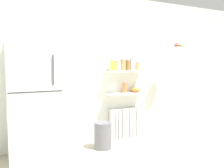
% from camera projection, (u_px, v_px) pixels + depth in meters
% --- Properties ---
extents(back_wall, '(7.04, 0.10, 2.60)m').
position_uv_depth(back_wall, '(112.00, 68.00, 4.31)').
color(back_wall, silver).
rests_on(back_wall, ground_plane).
extents(refrigerator, '(0.70, 0.73, 1.70)m').
position_uv_depth(refrigerator, '(33.00, 101.00, 3.37)').
color(refrigerator, silver).
rests_on(refrigerator, ground_plane).
extents(radiator, '(0.58, 0.12, 0.55)m').
position_uv_depth(radiator, '(124.00, 123.00, 4.37)').
color(radiator, white).
rests_on(radiator, ground_plane).
extents(wall_shelf_lower, '(0.74, 0.22, 0.02)m').
position_uv_depth(wall_shelf_lower, '(125.00, 93.00, 4.29)').
color(wall_shelf_lower, white).
extents(wall_shelf_upper, '(0.74, 0.22, 0.02)m').
position_uv_depth(wall_shelf_upper, '(125.00, 71.00, 4.26)').
color(wall_shelf_upper, white).
extents(storage_jar_0, '(0.10, 0.10, 0.19)m').
position_uv_depth(storage_jar_0, '(113.00, 66.00, 4.14)').
color(storage_jar_0, yellow).
rests_on(storage_jar_0, wall_shelf_upper).
extents(storage_jar_1, '(0.10, 0.10, 0.16)m').
position_uv_depth(storage_jar_1, '(118.00, 66.00, 4.19)').
color(storage_jar_1, beige).
rests_on(storage_jar_1, wall_shelf_upper).
extents(storage_jar_2, '(0.09, 0.09, 0.21)m').
position_uv_depth(storage_jar_2, '(123.00, 65.00, 4.23)').
color(storage_jar_2, tan).
rests_on(storage_jar_2, wall_shelf_upper).
extents(storage_jar_3, '(0.08, 0.08, 0.20)m').
position_uv_depth(storage_jar_3, '(128.00, 65.00, 4.27)').
color(storage_jar_3, olive).
rests_on(storage_jar_3, wall_shelf_upper).
extents(storage_jar_4, '(0.10, 0.10, 0.22)m').
position_uv_depth(storage_jar_4, '(133.00, 65.00, 4.32)').
color(storage_jar_4, silver).
rests_on(storage_jar_4, wall_shelf_upper).
extents(storage_jar_5, '(0.08, 0.08, 0.16)m').
position_uv_depth(storage_jar_5, '(137.00, 66.00, 4.36)').
color(storage_jar_5, tan).
rests_on(storage_jar_5, wall_shelf_upper).
extents(vase, '(0.07, 0.07, 0.18)m').
position_uv_depth(vase, '(124.00, 88.00, 4.28)').
color(vase, '#CC7033').
rests_on(vase, wall_shelf_lower).
extents(shelf_bowl, '(0.19, 0.19, 0.09)m').
position_uv_depth(shelf_bowl, '(136.00, 90.00, 4.38)').
color(shelf_bowl, orange).
rests_on(shelf_bowl, wall_shelf_lower).
extents(trash_bin, '(0.28, 0.28, 0.43)m').
position_uv_depth(trash_bin, '(103.00, 135.00, 3.81)').
color(trash_bin, slate).
rests_on(trash_bin, ground_plane).
extents(hanging_fruit_basket, '(0.29, 0.29, 0.09)m').
position_uv_depth(hanging_fruit_basket, '(179.00, 45.00, 4.37)').
color(hanging_fruit_basket, '#B2B2B7').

